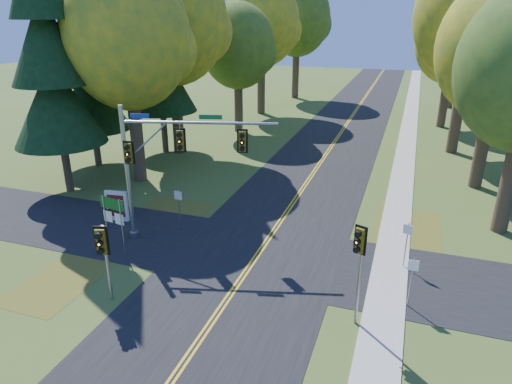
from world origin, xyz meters
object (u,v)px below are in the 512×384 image
(east_signal_pole, at_px, (360,251))
(route_sign_cluster, at_px, (113,214))
(traffic_mast, at_px, (163,157))
(info_kiosk, at_px, (117,206))

(east_signal_pole, relative_size, route_sign_cluster, 1.37)
(traffic_mast, xyz_separation_m, route_sign_cluster, (-1.56, -2.33, -2.33))
(route_sign_cluster, height_order, info_kiosk, route_sign_cluster)
(info_kiosk, bearing_deg, route_sign_cluster, -62.94)
(route_sign_cluster, bearing_deg, traffic_mast, 65.48)
(east_signal_pole, distance_m, route_sign_cluster, 11.77)
(east_signal_pole, distance_m, info_kiosk, 14.93)
(route_sign_cluster, distance_m, info_kiosk, 4.22)
(traffic_mast, bearing_deg, route_sign_cluster, -139.00)
(route_sign_cluster, xyz_separation_m, info_kiosk, (-2.27, 3.33, -1.27))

